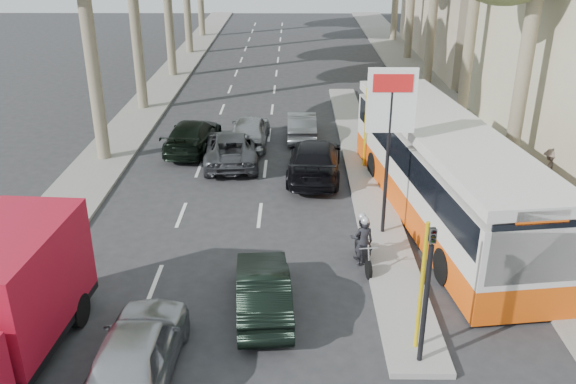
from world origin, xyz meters
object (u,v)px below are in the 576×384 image
object	(u,v)px
silver_hatchback	(137,351)
red_truck	(2,303)
dark_hatchback	(263,289)
city_bus	(442,170)
motorcycle	(362,241)

from	to	relation	value
silver_hatchback	red_truck	xyz separation A→B (m)	(-3.09, 0.52, 0.90)
dark_hatchback	city_bus	size ratio (longest dim) A/B	0.30
red_truck	city_bus	size ratio (longest dim) A/B	0.45
silver_hatchback	city_bus	bearing A→B (deg)	-134.08
city_bus	red_truck	bearing A→B (deg)	-153.51
silver_hatchback	city_bus	size ratio (longest dim) A/B	0.33
red_truck	motorcycle	xyz separation A→B (m)	(8.66, 4.68, -0.89)
red_truck	dark_hatchback	bearing A→B (deg)	24.28
silver_hatchback	motorcycle	size ratio (longest dim) A/B	2.26
silver_hatchback	motorcycle	bearing A→B (deg)	-135.49
dark_hatchback	red_truck	xyz separation A→B (m)	(-5.79, -2.16, 0.99)
motorcycle	red_truck	bearing A→B (deg)	-158.84
silver_hatchback	motorcycle	world-z (taller)	motorcycle
red_truck	city_bus	distance (m)	14.07
red_truck	motorcycle	world-z (taller)	red_truck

